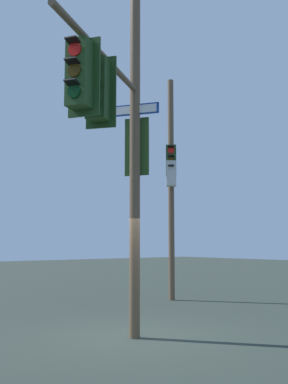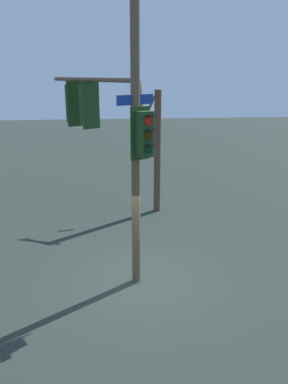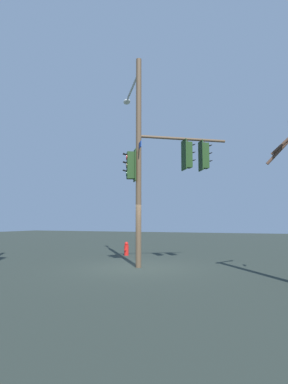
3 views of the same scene
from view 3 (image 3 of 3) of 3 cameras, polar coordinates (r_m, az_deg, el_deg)
name	(u,v)px [view 3 (image 3 of 3)]	position (r m, az deg, el deg)	size (l,w,h in m)	color
ground_plane	(137,268)	(12.70, -1.37, -13.69)	(80.00, 80.00, 0.00)	#29322C
main_signal_pole_assembly	(156,153)	(13.31, 2.21, 7.15)	(3.37, 5.30, 8.70)	brown
fire_hydrant	(126,249)	(17.16, -3.24, -10.37)	(0.38, 0.24, 0.73)	red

